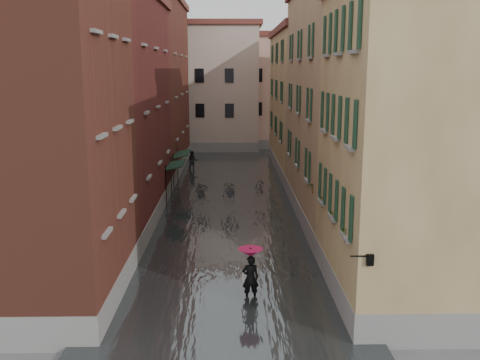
{
  "coord_description": "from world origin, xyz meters",
  "views": [
    {
      "loc": [
        0.15,
        -21.3,
        8.67
      ],
      "look_at": [
        0.61,
        5.87,
        3.0
      ],
      "focal_mm": 40.0,
      "sensor_mm": 36.0,
      "label": 1
    }
  ],
  "objects": [
    {
      "name": "building_right_mid",
      "position": [
        7.0,
        9.0,
        6.5
      ],
      "size": [
        6.0,
        14.0,
        13.0
      ],
      "primitive_type": "cube",
      "color": "#A08461",
      "rests_on": "ground"
    },
    {
      "name": "awning_far",
      "position": [
        -3.48,
        17.54,
        2.47
      ],
      "size": [
        1.09,
        3.15,
        2.8
      ],
      "color": "black",
      "rests_on": "ground"
    },
    {
      "name": "pedestrian_main",
      "position": [
        0.87,
        -2.27,
        1.24
      ],
      "size": [
        0.97,
        0.97,
        2.06
      ],
      "color": "black",
      "rests_on": "ground"
    },
    {
      "name": "building_right_near",
      "position": [
        7.0,
        -2.0,
        5.75
      ],
      "size": [
        6.0,
        8.0,
        11.5
      ],
      "primitive_type": "cube",
      "color": "#94734C",
      "rests_on": "ground"
    },
    {
      "name": "awning_near",
      "position": [
        -3.49,
        13.05,
        2.47
      ],
      "size": [
        1.09,
        3.03,
        2.8
      ],
      "color": "black",
      "rests_on": "ground"
    },
    {
      "name": "ground",
      "position": [
        0.0,
        0.0,
        0.0
      ],
      "size": [
        120.0,
        120.0,
        0.0
      ],
      "primitive_type": "plane",
      "color": "#535456",
      "rests_on": "ground"
    },
    {
      "name": "floodwater",
      "position": [
        0.0,
        13.0,
        0.1
      ],
      "size": [
        10.0,
        60.0,
        0.2
      ],
      "primitive_type": "cube",
      "color": "#3E4445",
      "rests_on": "ground"
    },
    {
      "name": "building_left_far",
      "position": [
        -7.0,
        24.0,
        7.0
      ],
      "size": [
        6.0,
        16.0,
        14.0
      ],
      "primitive_type": "cube",
      "color": "brown",
      "rests_on": "ground"
    },
    {
      "name": "building_right_far",
      "position": [
        7.0,
        24.0,
        5.75
      ],
      "size": [
        6.0,
        16.0,
        11.5
      ],
      "primitive_type": "cube",
      "color": "#94734C",
      "rests_on": "ground"
    },
    {
      "name": "building_end_pink",
      "position": [
        6.0,
        40.0,
        6.0
      ],
      "size": [
        10.0,
        9.0,
        12.0
      ],
      "primitive_type": "cube",
      "color": "#CFA492",
      "rests_on": "ground"
    },
    {
      "name": "building_left_near",
      "position": [
        -7.0,
        -2.0,
        6.5
      ],
      "size": [
        6.0,
        8.0,
        13.0
      ],
      "primitive_type": "cube",
      "color": "brown",
      "rests_on": "ground"
    },
    {
      "name": "building_left_mid",
      "position": [
        -7.0,
        9.0,
        6.25
      ],
      "size": [
        6.0,
        14.0,
        12.5
      ],
      "primitive_type": "cube",
      "color": "#5C1F1D",
      "rests_on": "ground"
    },
    {
      "name": "wall_lantern",
      "position": [
        4.33,
        -6.0,
        3.01
      ],
      "size": [
        0.71,
        0.22,
        0.35
      ],
      "color": "black",
      "rests_on": "ground"
    },
    {
      "name": "building_end_cream",
      "position": [
        -3.0,
        38.0,
        6.5
      ],
      "size": [
        12.0,
        9.0,
        13.0
      ],
      "primitive_type": "cube",
      "color": "#C7B19E",
      "rests_on": "ground"
    },
    {
      "name": "window_planters",
      "position": [
        4.12,
        -0.63,
        3.51
      ],
      "size": [
        0.59,
        8.08,
        0.84
      ],
      "color": "maroon",
      "rests_on": "ground"
    },
    {
      "name": "pedestrian_far",
      "position": [
        -3.15,
        24.08,
        0.89
      ],
      "size": [
        0.95,
        0.78,
        1.78
      ],
      "primitive_type": "imported",
      "rotation": [
        0.0,
        0.0,
        0.13
      ],
      "color": "black",
      "rests_on": "ground"
    }
  ]
}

